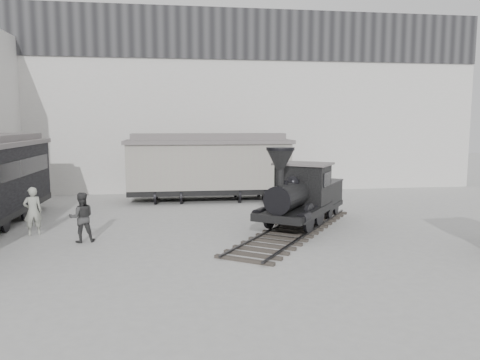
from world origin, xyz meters
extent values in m
plane|color=#9E9E9B|center=(0.00, 0.00, 0.00)|extent=(90.00, 90.00, 0.00)
cube|color=silver|center=(0.00, 15.00, 5.50)|extent=(34.00, 2.40, 11.00)
cube|color=#232326|center=(0.00, 13.75, 9.50)|extent=(34.00, 0.12, 3.00)
cube|color=#2F2924|center=(2.20, 2.85, 0.08)|extent=(7.01, 8.84, 0.16)
cube|color=#2D2D30|center=(1.60, 3.26, 0.13)|extent=(5.41, 7.72, 0.06)
cube|color=#2D2D30|center=(2.80, 2.43, 0.13)|extent=(5.41, 7.72, 0.06)
cylinder|color=black|center=(1.26, 2.88, 0.72)|extent=(0.74, 0.99, 1.12)
cylinder|color=black|center=(2.56, 1.98, 0.72)|extent=(0.74, 0.99, 1.12)
cylinder|color=black|center=(2.01, 3.97, 0.72)|extent=(0.74, 0.99, 1.12)
cylinder|color=black|center=(3.32, 3.06, 0.72)|extent=(0.74, 0.99, 1.12)
cube|color=black|center=(2.29, 2.97, 0.84)|extent=(3.76, 4.17, 0.28)
cylinder|color=black|center=(1.88, 2.39, 1.49)|extent=(2.17, 2.50, 1.02)
cylinder|color=black|center=(1.36, 1.64, 2.29)|extent=(0.37, 0.37, 0.61)
cone|color=black|center=(1.36, 1.64, 2.95)|extent=(1.36, 1.36, 0.71)
sphere|color=black|center=(2.11, 2.72, 1.98)|extent=(0.53, 0.53, 0.53)
cube|color=black|center=(2.81, 3.72, 1.77)|extent=(2.41, 2.26, 1.58)
cube|color=slate|center=(2.81, 3.72, 2.60)|extent=(2.69, 2.54, 0.08)
cube|color=black|center=(3.86, 5.22, 1.21)|extent=(2.66, 2.71, 0.91)
cylinder|color=black|center=(-2.70, 10.77, 0.39)|extent=(1.94, 0.80, 0.77)
cylinder|color=black|center=(1.74, 10.70, 0.39)|extent=(1.94, 0.80, 0.77)
cube|color=black|center=(-0.48, 10.73, 0.58)|extent=(8.72, 2.56, 0.29)
cube|color=#9C998D|center=(-0.48, 10.73, 1.93)|extent=(8.72, 2.66, 2.41)
cube|color=slate|center=(-0.48, 10.73, 3.23)|extent=(9.01, 2.95, 0.19)
cube|color=slate|center=(-0.48, 10.73, 3.50)|extent=(8.31, 1.30, 0.35)
cylinder|color=black|center=(-9.93, 7.47, 0.40)|extent=(2.09, 0.85, 0.79)
cube|color=black|center=(-8.69, 4.04, 2.39)|extent=(0.32, 10.56, 0.71)
imported|color=#A9AD9F|center=(-7.75, 3.76, 0.93)|extent=(0.80, 0.67, 1.86)
imported|color=#383939|center=(-5.72, 2.43, 0.90)|extent=(1.00, 0.86, 1.80)
camera|label=1|loc=(-2.47, -14.64, 4.30)|focal=35.00mm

